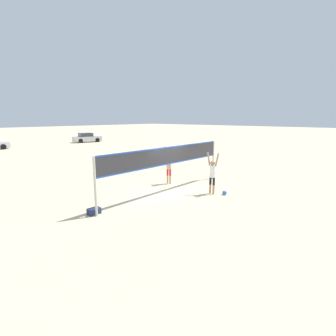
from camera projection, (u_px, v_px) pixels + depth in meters
ground_plane at (168, 193)px, 13.53m from camera, size 200.00×200.00×0.00m
volleyball_net at (168, 159)px, 13.19m from camera, size 8.63×0.10×2.40m
player_spiker at (212, 172)px, 13.19m from camera, size 0.28×0.70×2.13m
player_blocker at (169, 164)px, 15.21m from camera, size 0.28×0.71×2.19m
volleyball at (225, 193)px, 13.20m from camera, size 0.22×0.22×0.22m
gear_bag at (94, 211)px, 10.58m from camera, size 0.50×0.31×0.25m
parked_car_mid at (87, 138)px, 40.76m from camera, size 4.49×2.72×1.43m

